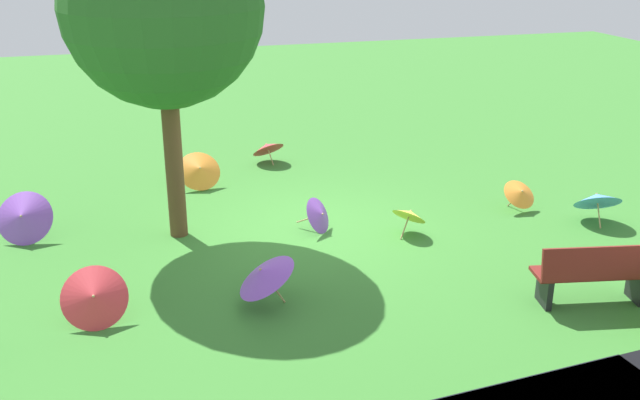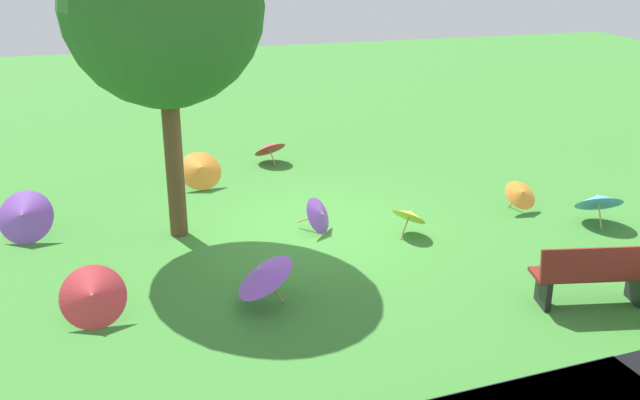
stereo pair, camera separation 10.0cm
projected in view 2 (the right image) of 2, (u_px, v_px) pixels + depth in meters
ground at (305, 229)px, 12.30m from camera, size 40.00×40.00×0.00m
park_bench at (594, 275)px, 9.64m from camera, size 1.66×0.78×0.90m
shade_tree at (163, 8)px, 10.81m from camera, size 3.03×3.03×5.19m
parasol_purple_0 at (24, 216)px, 11.69m from camera, size 1.02×0.97×0.86m
parasol_red_0 at (269, 147)px, 15.63m from camera, size 0.86×0.84×0.60m
parasol_red_1 at (92, 296)px, 9.23m from camera, size 0.87×0.82×0.79m
parasol_orange_0 at (201, 169)px, 14.07m from camera, size 0.88×0.80×0.75m
parasol_blue_0 at (598, 200)px, 12.39m from camera, size 0.96×0.92×0.73m
parasol_purple_2 at (320, 215)px, 12.08m from camera, size 0.69×0.71×0.61m
parasol_purple_3 at (262, 274)px, 9.65m from camera, size 0.81×0.85×0.76m
parasol_yellow_2 at (410, 214)px, 11.94m from camera, size 0.76×0.77×0.58m
parasol_orange_1 at (522, 193)px, 12.90m from camera, size 0.68×0.62×0.59m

